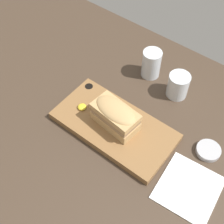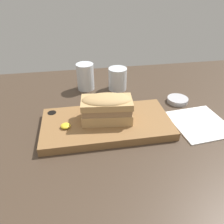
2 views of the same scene
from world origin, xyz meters
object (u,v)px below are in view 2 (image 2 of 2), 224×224
napkin (200,123)px  condiment_dish (178,100)px  wine_glass (118,80)px  serving_board (106,124)px  water_glass (86,78)px  sandwich (107,107)px

napkin → condiment_dish: condiment_dish is taller
napkin → condiment_dish: (-1.22, 13.38, 0.59)cm
napkin → condiment_dish: bearing=95.2°
wine_glass → napkin: 33.70cm
serving_board → napkin: serving_board is taller
serving_board → napkin: bearing=-6.5°
wine_glass → napkin: size_ratio=0.48×
wine_glass → water_glass: bearing=169.4°
water_glass → napkin: bearing=-42.3°
serving_board → sandwich: 5.50cm
serving_board → sandwich: (0.24, 0.28, 5.49)cm
wine_glass → serving_board: bearing=-108.3°
napkin → condiment_dish: size_ratio=2.48×
sandwich → napkin: 28.61cm
sandwich → napkin: (27.65, -3.44, -6.49)cm
serving_board → napkin: (27.89, -3.16, -1.00)cm
sandwich → water_glass: size_ratio=1.48×
wine_glass → condiment_dish: wine_glass is taller
serving_board → water_glass: size_ratio=3.70×
serving_board → water_glass: water_glass is taller
wine_glass → condiment_dish: bearing=-35.6°
condiment_dish → serving_board: bearing=-159.0°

